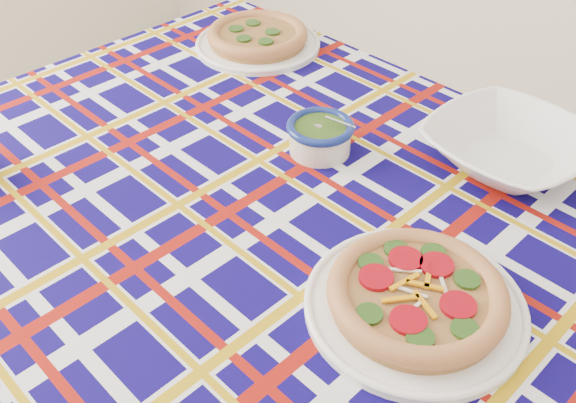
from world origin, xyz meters
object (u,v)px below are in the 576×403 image
Objects in this scene: dining_table at (326,263)px; main_focaccia_plate at (417,295)px; pesto_bowl at (320,134)px; serving_bowl at (509,148)px.

main_focaccia_plate is (0.18, -0.07, 0.11)m from dining_table.
main_focaccia_plate is at bearing -11.21° from dining_table.
pesto_bowl is (-0.31, 0.23, 0.01)m from main_focaccia_plate.
main_focaccia_plate is 0.39m from pesto_bowl.
main_focaccia_plate is at bearing -85.89° from serving_bowl.
serving_bowl reaches higher than main_focaccia_plate.
dining_table is 0.22m from main_focaccia_plate.
serving_bowl reaches higher than dining_table.
main_focaccia_plate is at bearing -36.87° from pesto_bowl.
dining_table is 14.22× the size of pesto_bowl.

